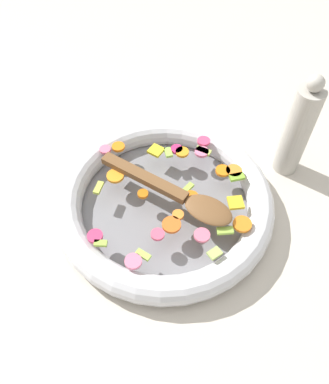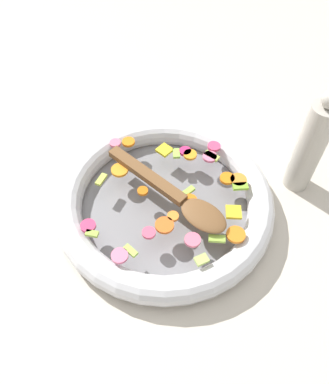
# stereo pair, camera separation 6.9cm
# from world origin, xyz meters

# --- Properties ---
(ground_plane) EXTENTS (4.00, 4.00, 0.00)m
(ground_plane) POSITION_xyz_m (0.00, 0.00, 0.00)
(ground_plane) COLOR beige
(skillet) EXTENTS (0.41, 0.41, 0.05)m
(skillet) POSITION_xyz_m (0.00, 0.00, 0.02)
(skillet) COLOR slate
(skillet) RESTS_ON ground_plane
(chopped_vegetables) EXTENTS (0.31, 0.30, 0.01)m
(chopped_vegetables) POSITION_xyz_m (0.03, -0.00, 0.05)
(chopped_vegetables) COLOR orange
(chopped_vegetables) RESTS_ON skillet
(wooden_spoon) EXTENTS (0.23, 0.21, 0.01)m
(wooden_spoon) POSITION_xyz_m (0.02, -0.02, 0.06)
(wooden_spoon) COLOR brown
(wooden_spoon) RESTS_ON chopped_vegetables
(pepper_mill) EXTENTS (0.05, 0.05, 0.23)m
(pepper_mill) POSITION_xyz_m (0.27, 0.06, 0.10)
(pepper_mill) COLOR #B2ADA3
(pepper_mill) RESTS_ON ground_plane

